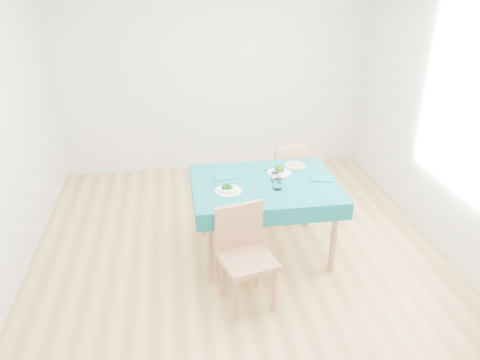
{
  "coord_description": "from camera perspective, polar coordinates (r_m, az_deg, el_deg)",
  "views": [
    {
      "loc": [
        -0.56,
        -3.72,
        2.66
      ],
      "look_at": [
        0.0,
        0.0,
        0.85
      ],
      "focal_mm": 35.0,
      "sensor_mm": 36.0,
      "label": 1
    }
  ],
  "objects": [
    {
      "name": "chair_near",
      "position": [
        3.8,
        0.96,
        -8.69
      ],
      "size": [
        0.51,
        0.54,
        1.03
      ],
      "primitive_type": "cube",
      "rotation": [
        0.0,
        0.0,
        0.25
      ],
      "color": "#A16E4B",
      "rests_on": "ground"
    },
    {
      "name": "knife_far",
      "position": [
        4.49,
        9.47,
        0.3
      ],
      "size": [
        0.06,
        0.19,
        0.0
      ],
      "primitive_type": "cube",
      "rotation": [
        0.0,
        0.0,
        0.22
      ],
      "color": "silver",
      "rests_on": "table"
    },
    {
      "name": "side_plate",
      "position": [
        4.72,
        6.71,
        1.81
      ],
      "size": [
        0.21,
        0.21,
        0.01
      ],
      "primitive_type": "cylinder",
      "color": "#CBD869",
      "rests_on": "table"
    },
    {
      "name": "tumbler_center",
      "position": [
        4.35,
        4.27,
        0.36
      ],
      "size": [
        0.07,
        0.07,
        0.09
      ],
      "primitive_type": "cylinder",
      "color": "white",
      "rests_on": "table"
    },
    {
      "name": "fork_near",
      "position": [
        4.12,
        -2.31,
        -1.78
      ],
      "size": [
        0.08,
        0.19,
        0.0
      ],
      "primitive_type": "cube",
      "rotation": [
        0.0,
        0.0,
        0.32
      ],
      "color": "silver",
      "rests_on": "table"
    },
    {
      "name": "tumbler_side",
      "position": [
        4.21,
        4.64,
        -0.5
      ],
      "size": [
        0.08,
        0.08,
        0.1
      ],
      "primitive_type": "cylinder",
      "color": "white",
      "rests_on": "table"
    },
    {
      "name": "bowl_near",
      "position": [
        4.16,
        -1.44,
        -0.96
      ],
      "size": [
        0.24,
        0.24,
        0.07
      ],
      "primitive_type": null,
      "color": "white",
      "rests_on": "table"
    },
    {
      "name": "table",
      "position": [
        4.51,
        2.93,
        -4.67
      ],
      "size": [
        1.34,
        1.02,
        0.76
      ],
      "primitive_type": "cube",
      "color": "#095965",
      "rests_on": "ground"
    },
    {
      "name": "bowl_far",
      "position": [
        4.52,
        4.83,
        1.22
      ],
      "size": [
        0.23,
        0.23,
        0.07
      ],
      "primitive_type": null,
      "color": "white",
      "rests_on": "table"
    },
    {
      "name": "room_shell",
      "position": [
        3.98,
        -0.0,
        6.47
      ],
      "size": [
        4.02,
        4.52,
        2.73
      ],
      "color": "#9F7C42",
      "rests_on": "ground"
    },
    {
      "name": "chair_far",
      "position": [
        5.22,
        4.94,
        1.56
      ],
      "size": [
        0.57,
        0.59,
        1.07
      ],
      "primitive_type": "cube",
      "rotation": [
        0.0,
        0.0,
        3.53
      ],
      "color": "#A16E4B",
      "rests_on": "ground"
    },
    {
      "name": "napkin_near",
      "position": [
        4.44,
        -1.91,
        0.43
      ],
      "size": [
        0.22,
        0.17,
        0.01
      ],
      "primitive_type": "cube",
      "rotation": [
        0.0,
        0.0,
        0.17
      ],
      "color": "#0D646F",
      "rests_on": "table"
    },
    {
      "name": "napkin_far",
      "position": [
        4.47,
        10.04,
        0.2
      ],
      "size": [
        0.24,
        0.2,
        0.01
      ],
      "primitive_type": "cube",
      "rotation": [
        0.0,
        0.0,
        -0.31
      ],
      "color": "#0D646F",
      "rests_on": "table"
    },
    {
      "name": "knife_near",
      "position": [
        4.17,
        1.56,
        -1.38
      ],
      "size": [
        0.08,
        0.19,
        0.0
      ],
      "primitive_type": "cube",
      "rotation": [
        0.0,
        0.0,
        -0.36
      ],
      "color": "silver",
      "rests_on": "table"
    },
    {
      "name": "fork_far",
      "position": [
        4.52,
        3.59,
        0.81
      ],
      "size": [
        0.08,
        0.17,
        0.0
      ],
      "primitive_type": "cube",
      "rotation": [
        0.0,
        0.0,
        0.31
      ],
      "color": "silver",
      "rests_on": "table"
    },
    {
      "name": "bread_slice",
      "position": [
        4.71,
        6.72,
        1.95
      ],
      "size": [
        0.12,
        0.12,
        0.01
      ],
      "primitive_type": "cube",
      "rotation": [
        0.0,
        0.0,
        0.4
      ],
      "color": "beige",
      "rests_on": "side_plate"
    }
  ]
}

